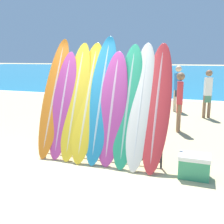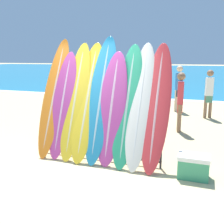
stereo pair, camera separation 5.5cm
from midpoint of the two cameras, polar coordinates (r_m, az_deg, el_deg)
ground_plane at (r=4.97m, az=-9.90°, el=-12.57°), size 160.00×160.00×0.00m
ocean_water at (r=42.35m, az=16.77°, el=8.51°), size 120.00×60.00×0.01m
surfboard_rack at (r=5.26m, az=-2.65°, el=-5.79°), size 2.54×0.04×0.81m
surfboard_slot_0 at (r=5.73m, az=-12.23°, el=3.43°), size 0.50×1.17×2.46m
surfboard_slot_1 at (r=5.55m, az=-10.36°, el=1.74°), size 0.50×0.93×2.17m
surfboard_slot_2 at (r=5.45m, az=-7.68°, el=2.65°), size 0.52×1.07×2.36m
surfboard_slot_3 at (r=5.34m, az=-5.02°, el=2.54°), size 0.56×1.17×2.36m
surfboard_slot_4 at (r=5.23m, az=-2.11°, el=3.11°), size 0.53×1.16×2.49m
surfboard_slot_5 at (r=5.09m, az=0.28°, el=1.05°), size 0.56×0.91×2.17m
surfboard_slot_6 at (r=5.04m, az=3.70°, el=1.74°), size 0.52×1.08×2.31m
surfboard_slot_7 at (r=4.98m, az=6.53°, el=1.74°), size 0.49×1.19×2.34m
surfboard_slot_8 at (r=4.93m, az=10.01°, el=1.47°), size 0.51×1.19×2.33m
person_near_water at (r=11.35m, az=-0.74°, el=6.06°), size 0.22×0.28×1.66m
person_mid_beach at (r=10.28m, az=14.51°, el=5.33°), size 0.30×0.25×1.74m
person_far_left at (r=7.42m, az=14.83°, el=2.58°), size 0.22×0.28×1.64m
person_far_right at (r=9.42m, az=20.51°, el=4.07°), size 0.27×0.23×1.64m
cooler_box at (r=4.79m, az=17.62°, el=-11.22°), size 0.53×0.36×0.41m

